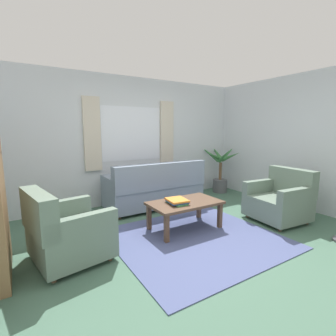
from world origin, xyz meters
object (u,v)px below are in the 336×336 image
object	(u,v)px
couch	(156,189)
book_stack_on_table	(177,201)
potted_plant	(220,171)
coffee_table	(185,205)
armchair_right	(280,200)
armchair_left	(65,232)

from	to	relation	value
couch	book_stack_on_table	world-z (taller)	couch
potted_plant	coffee_table	bearing A→B (deg)	-145.50
couch	armchair_right	size ratio (longest dim) A/B	2.09
couch	book_stack_on_table	distance (m)	1.24
couch	book_stack_on_table	size ratio (longest dim) A/B	5.40
coffee_table	couch	bearing A→B (deg)	83.41
coffee_table	book_stack_on_table	world-z (taller)	book_stack_on_table
armchair_right	potted_plant	xyz separation A→B (m)	(0.48, 1.97, 0.17)
couch	potted_plant	size ratio (longest dim) A/B	1.62
coffee_table	book_stack_on_table	distance (m)	0.18
armchair_right	potted_plant	size ratio (longest dim) A/B	0.78
potted_plant	book_stack_on_table	bearing A→B (deg)	-147.13
couch	armchair_left	distance (m)	2.23
armchair_left	potted_plant	distance (m)	4.10
couch	book_stack_on_table	bearing A→B (deg)	76.34
armchair_right	book_stack_on_table	distance (m)	1.84
couch	armchair_right	bearing A→B (deg)	130.36
couch	coffee_table	size ratio (longest dim) A/B	1.73
armchair_right	coffee_table	size ratio (longest dim) A/B	0.83
couch	coffee_table	bearing A→B (deg)	83.41
couch	armchair_right	xyz separation A→B (m)	(1.47, -1.72, -0.01)
coffee_table	book_stack_on_table	size ratio (longest dim) A/B	3.13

